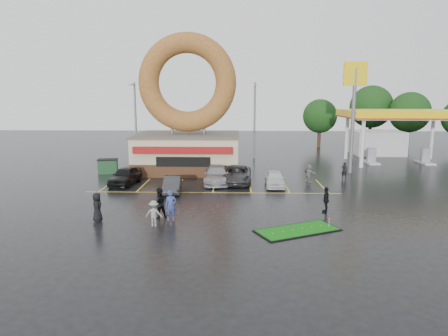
{
  "coord_description": "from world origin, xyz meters",
  "views": [
    {
      "loc": [
        1.79,
        -26.78,
        7.41
      ],
      "look_at": [
        0.93,
        2.06,
        2.2
      ],
      "focal_mm": 32.0,
      "sensor_mm": 36.0,
      "label": 1
    }
  ],
  "objects_px": {
    "shell_sign": "(354,96)",
    "streetlight_mid": "(255,119)",
    "car_dgrey": "(172,184)",
    "car_silver": "(216,175)",
    "car_grey": "(237,175)",
    "person_cameraman": "(326,200)",
    "putting_green": "(297,230)",
    "dumpster": "(108,167)",
    "streetlight_left": "(135,119)",
    "car_black": "(125,176)",
    "donut_shop": "(188,126)",
    "person_blue": "(171,206)",
    "streetlight_right": "(354,118)",
    "car_white": "(275,179)",
    "gas_station": "(390,128)"
  },
  "relations": [
    {
      "from": "person_blue",
      "to": "person_cameraman",
      "type": "height_order",
      "value": "person_blue"
    },
    {
      "from": "shell_sign",
      "to": "dumpster",
      "type": "bearing_deg",
      "value": -177.85
    },
    {
      "from": "dumpster",
      "to": "streetlight_mid",
      "type": "bearing_deg",
      "value": 22.23
    },
    {
      "from": "streetlight_mid",
      "to": "car_dgrey",
      "type": "xyz_separation_m",
      "value": [
        -7.16,
        -17.42,
        -4.17
      ]
    },
    {
      "from": "shell_sign",
      "to": "car_dgrey",
      "type": "xyz_separation_m",
      "value": [
        -16.16,
        -8.5,
        -6.77
      ]
    },
    {
      "from": "car_white",
      "to": "putting_green",
      "type": "xyz_separation_m",
      "value": [
        0.22,
        -11.11,
        -0.63
      ]
    },
    {
      "from": "shell_sign",
      "to": "car_grey",
      "type": "bearing_deg",
      "value": -156.02
    },
    {
      "from": "streetlight_left",
      "to": "car_black",
      "type": "xyz_separation_m",
      "value": [
        2.42,
        -13.8,
        -4.03
      ]
    },
    {
      "from": "car_dgrey",
      "to": "car_silver",
      "type": "bearing_deg",
      "value": 41.42
    },
    {
      "from": "streetlight_mid",
      "to": "car_dgrey",
      "type": "bearing_deg",
      "value": -112.34
    },
    {
      "from": "donut_shop",
      "to": "shell_sign",
      "type": "distance_m",
      "value": 16.29
    },
    {
      "from": "donut_shop",
      "to": "dumpster",
      "type": "bearing_deg",
      "value": -166.37
    },
    {
      "from": "shell_sign",
      "to": "streetlight_left",
      "type": "xyz_separation_m",
      "value": [
        -23.0,
        7.92,
        -2.6
      ]
    },
    {
      "from": "gas_station",
      "to": "car_grey",
      "type": "height_order",
      "value": "gas_station"
    },
    {
      "from": "streetlight_mid",
      "to": "putting_green",
      "type": "xyz_separation_m",
      "value": [
        1.26,
        -26.31,
        -4.74
      ]
    },
    {
      "from": "donut_shop",
      "to": "person_blue",
      "type": "relative_size",
      "value": 7.25
    },
    {
      "from": "car_grey",
      "to": "person_blue",
      "type": "bearing_deg",
      "value": -108.21
    },
    {
      "from": "person_blue",
      "to": "person_cameraman",
      "type": "bearing_deg",
      "value": -4.93
    },
    {
      "from": "car_silver",
      "to": "car_grey",
      "type": "bearing_deg",
      "value": 3.51
    },
    {
      "from": "streetlight_mid",
      "to": "putting_green",
      "type": "relative_size",
      "value": 1.77
    },
    {
      "from": "streetlight_right",
      "to": "dumpster",
      "type": "distance_m",
      "value": 29.07
    },
    {
      "from": "donut_shop",
      "to": "gas_station",
      "type": "distance_m",
      "value": 24.35
    },
    {
      "from": "car_grey",
      "to": "putting_green",
      "type": "distance_m",
      "value": 12.92
    },
    {
      "from": "streetlight_right",
      "to": "car_silver",
      "type": "xyz_separation_m",
      "value": [
        -15.87,
        -15.03,
        -4.04
      ]
    },
    {
      "from": "shell_sign",
      "to": "car_black",
      "type": "xyz_separation_m",
      "value": [
        -20.58,
        -5.88,
        -6.63
      ]
    },
    {
      "from": "streetlight_left",
      "to": "streetlight_right",
      "type": "xyz_separation_m",
      "value": [
        26.0,
        2.0,
        0.0
      ]
    },
    {
      "from": "putting_green",
      "to": "streetlight_right",
      "type": "bearing_deg",
      "value": 68.53
    },
    {
      "from": "putting_green",
      "to": "streetlight_left",
      "type": "bearing_deg",
      "value": 121.09
    },
    {
      "from": "car_black",
      "to": "dumpster",
      "type": "xyz_separation_m",
      "value": [
        -3.09,
        4.99,
        -0.1
      ]
    },
    {
      "from": "car_black",
      "to": "streetlight_right",
      "type": "bearing_deg",
      "value": 39.6
    },
    {
      "from": "streetlight_mid",
      "to": "car_dgrey",
      "type": "distance_m",
      "value": 19.29
    },
    {
      "from": "donut_shop",
      "to": "person_cameraman",
      "type": "xyz_separation_m",
      "value": [
        10.62,
        -14.65,
        -3.63
      ]
    },
    {
      "from": "donut_shop",
      "to": "shell_sign",
      "type": "relative_size",
      "value": 1.27
    },
    {
      "from": "car_black",
      "to": "car_dgrey",
      "type": "xyz_separation_m",
      "value": [
        4.42,
        -2.62,
        -0.14
      ]
    },
    {
      "from": "streetlight_mid",
      "to": "donut_shop",
      "type": "bearing_deg",
      "value": -131.38
    },
    {
      "from": "car_dgrey",
      "to": "person_cameraman",
      "type": "relative_size",
      "value": 2.22
    },
    {
      "from": "car_dgrey",
      "to": "car_grey",
      "type": "height_order",
      "value": "car_grey"
    },
    {
      "from": "streetlight_left",
      "to": "dumpster",
      "type": "relative_size",
      "value": 5.0
    },
    {
      "from": "person_blue",
      "to": "car_dgrey",
      "type": "bearing_deg",
      "value": 81.6
    },
    {
      "from": "car_silver",
      "to": "putting_green",
      "type": "distance_m",
      "value": 13.32
    },
    {
      "from": "donut_shop",
      "to": "car_dgrey",
      "type": "height_order",
      "value": "donut_shop"
    },
    {
      "from": "shell_sign",
      "to": "streetlight_mid",
      "type": "xyz_separation_m",
      "value": [
        -9.0,
        8.92,
        -2.6
      ]
    },
    {
      "from": "donut_shop",
      "to": "car_silver",
      "type": "bearing_deg",
      "value": -62.79
    },
    {
      "from": "donut_shop",
      "to": "car_grey",
      "type": "distance_m",
      "value": 8.54
    },
    {
      "from": "streetlight_mid",
      "to": "car_black",
      "type": "distance_m",
      "value": 19.21
    },
    {
      "from": "car_silver",
      "to": "car_white",
      "type": "relative_size",
      "value": 1.31
    },
    {
      "from": "streetlight_mid",
      "to": "dumpster",
      "type": "relative_size",
      "value": 5.0
    },
    {
      "from": "person_cameraman",
      "to": "putting_green",
      "type": "xyz_separation_m",
      "value": [
        -2.36,
        -3.71,
        -0.8
      ]
    },
    {
      "from": "gas_station",
      "to": "streetlight_mid",
      "type": "relative_size",
      "value": 1.52
    },
    {
      "from": "car_grey",
      "to": "person_blue",
      "type": "relative_size",
      "value": 2.82
    }
  ]
}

